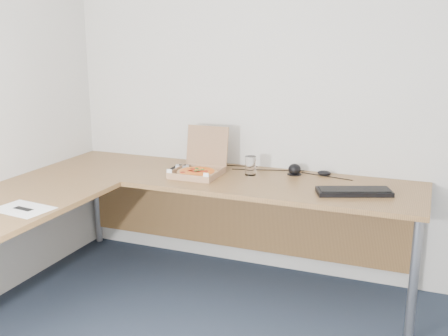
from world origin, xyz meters
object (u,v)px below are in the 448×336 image
at_px(desk, 146,194).
at_px(keyboard, 354,192).
at_px(drinking_glass, 251,166).
at_px(pizza_box, 198,170).
at_px(wallet, 181,169).

distance_m(desk, keyboard, 1.21).
height_order(drinking_glass, keyboard, drinking_glass).
distance_m(drinking_glass, keyboard, 0.71).
bearing_deg(keyboard, drinking_glass, 143.60).
bearing_deg(keyboard, pizza_box, 155.39).
height_order(desk, keyboard, keyboard).
distance_m(desk, pizza_box, 0.43).
bearing_deg(pizza_box, drinking_glass, 21.45).
bearing_deg(wallet, drinking_glass, 6.02).
height_order(pizza_box, drinking_glass, pizza_box).
distance_m(drinking_glass, wallet, 0.48).
bearing_deg(drinking_glass, desk, -131.60).
bearing_deg(keyboard, desk, 175.08).
relative_size(pizza_box, wallet, 2.83).
bearing_deg(desk, wallet, 90.18).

